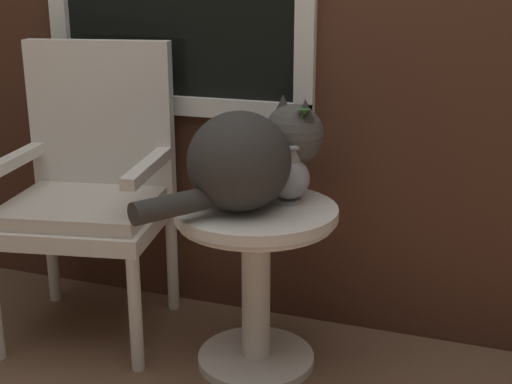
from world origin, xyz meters
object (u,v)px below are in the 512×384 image
at_px(cat, 249,157).
at_px(wicker_chair, 91,181).
at_px(wicker_side_table, 256,256).
at_px(pewter_vase_with_ivy, 289,173).

bearing_deg(cat, wicker_chair, 171.93).
bearing_deg(wicker_side_table, wicker_chair, 173.04).
relative_size(wicker_side_table, wicker_chair, 0.54).
distance_m(wicker_side_table, pewter_vase_with_ivy, 0.29).
distance_m(wicker_chair, pewter_vase_with_ivy, 0.75).
bearing_deg(wicker_chair, wicker_side_table, -6.96).
xyz_separation_m(wicker_side_table, pewter_vase_with_ivy, (0.08, 0.08, 0.27)).
xyz_separation_m(wicker_chair, pewter_vase_with_ivy, (0.75, 0.00, 0.10)).
relative_size(wicker_side_table, pewter_vase_with_ivy, 1.82).
distance_m(cat, pewter_vase_with_ivy, 0.16).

